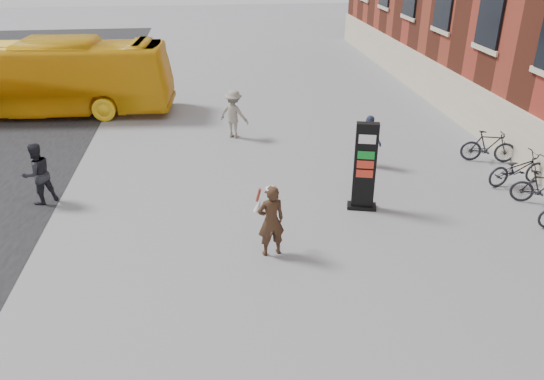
{
  "coord_description": "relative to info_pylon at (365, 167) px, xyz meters",
  "views": [
    {
      "loc": [
        -0.52,
        -10.48,
        6.93
      ],
      "look_at": [
        0.87,
        1.24,
        1.21
      ],
      "focal_mm": 35.0,
      "sensor_mm": 36.0,
      "label": 1
    }
  ],
  "objects": [
    {
      "name": "bike_6",
      "position": [
        5.08,
        0.95,
        -0.73
      ],
      "size": [
        2.04,
        0.96,
        1.03
      ],
      "primitive_type": "imported",
      "rotation": [
        0.0,
        0.0,
        1.72
      ],
      "color": "black",
      "rests_on": "ground"
    },
    {
      "name": "pedestrian_a",
      "position": [
        -8.96,
        1.41,
        -0.35
      ],
      "size": [
        1.1,
        1.08,
        1.79
      ],
      "primitive_type": "imported",
      "rotation": [
        0.0,
        0.0,
        3.86
      ],
      "color": "#23242A",
      "rests_on": "ground"
    },
    {
      "name": "ground",
      "position": [
        -3.52,
        -2.29,
        -1.24
      ],
      "size": [
        100.0,
        100.0,
        0.0
      ],
      "primitive_type": "plane",
      "color": "#9E9EA3"
    },
    {
      "name": "bus",
      "position": [
        -11.23,
        10.07,
        0.31
      ],
      "size": [
        11.28,
        3.37,
        3.1
      ],
      "primitive_type": "imported",
      "rotation": [
        0.0,
        0.0,
        1.5
      ],
      "color": "#EEB113",
      "rests_on": "road"
    },
    {
      "name": "bike_7",
      "position": [
        5.08,
        2.78,
        -0.71
      ],
      "size": [
        1.85,
        0.96,
        1.07
      ],
      "primitive_type": "imported",
      "rotation": [
        0.0,
        0.0,
        1.3
      ],
      "color": "black",
      "rests_on": "ground"
    },
    {
      "name": "pedestrian_b",
      "position": [
        -3.23,
        6.18,
        -0.34
      ],
      "size": [
        1.34,
        1.19,
        1.8
      ],
      "primitive_type": "imported",
      "rotation": [
        0.0,
        0.0,
        2.58
      ],
      "color": "gray",
      "rests_on": "ground"
    },
    {
      "name": "info_pylon",
      "position": [
        0.0,
        0.0,
        0.0
      ],
      "size": [
        0.87,
        0.58,
        2.49
      ],
      "rotation": [
        0.0,
        0.0,
        -0.25
      ],
      "color": "black",
      "rests_on": "ground"
    },
    {
      "name": "pedestrian_c",
      "position": [
        0.98,
        2.9,
        -0.38
      ],
      "size": [
        0.9,
        1.08,
        1.73
      ],
      "primitive_type": "imported",
      "rotation": [
        0.0,
        0.0,
        2.14
      ],
      "color": "#3A4466",
      "rests_on": "ground"
    },
    {
      "name": "bike_5",
      "position": [
        5.08,
        -0.36,
        -0.74
      ],
      "size": [
        1.71,
        1.11,
        1.0
      ],
      "primitive_type": "imported",
      "rotation": [
        0.0,
        0.0,
        1.15
      ],
      "color": "black",
      "rests_on": "ground"
    },
    {
      "name": "woman",
      "position": [
        -2.8,
        -2.03,
        -0.32
      ],
      "size": [
        0.77,
        0.72,
        1.8
      ],
      "rotation": [
        0.0,
        0.0,
        3.35
      ],
      "color": "#362515",
      "rests_on": "ground"
    }
  ]
}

